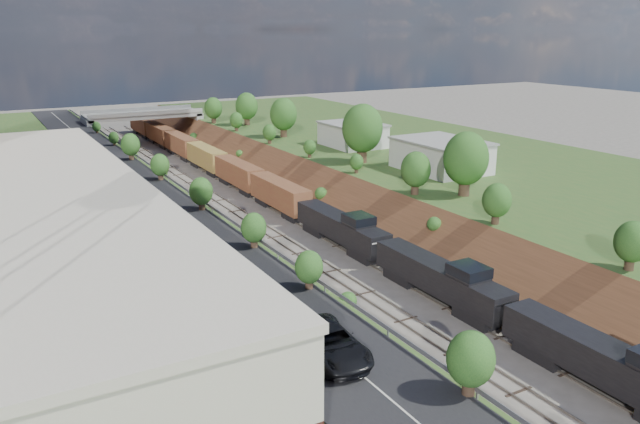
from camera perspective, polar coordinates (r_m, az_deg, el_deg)
platform_right at (r=101.16m, az=12.06°, el=3.79°), size 44.00×180.00×5.00m
embankment_left at (r=80.51m, az=-12.35°, el=-1.29°), size 10.00×180.00×10.00m
embankment_right at (r=89.05m, az=1.25°, el=0.80°), size 10.00×180.00×10.00m
rail_left_track at (r=83.17m, az=-6.84°, el=-0.38°), size 1.58×180.00×0.18m
rail_right_track at (r=85.20m, az=-3.62°, el=0.11°), size 1.58×180.00×0.18m
road at (r=78.04m, az=-15.72°, el=1.77°), size 8.00×180.00×0.10m
guardrail at (r=78.75m, az=-12.82°, el=2.49°), size 0.10×171.00×0.70m
commercial_building at (r=54.16m, az=-23.03°, el=-1.47°), size 14.30×62.30×7.00m
overpass at (r=140.92m, az=-15.87°, el=8.01°), size 24.50×8.30×7.40m
white_building_near at (r=88.23m, az=10.99°, el=5.03°), size 9.00×12.00×4.00m
white_building_far at (r=105.40m, az=3.01°, el=7.01°), size 8.00×10.00×3.60m
tree_right_large at (r=74.73m, az=13.20°, el=4.74°), size 5.25×5.25×7.61m
tree_left_crest at (r=43.18m, az=2.38°, el=-6.60°), size 2.45×2.45×3.55m
freight_train at (r=97.12m, az=-7.30°, el=3.45°), size 2.72×139.55×4.55m
suv at (r=37.68m, az=0.94°, el=-11.89°), size 3.67×6.99×1.88m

